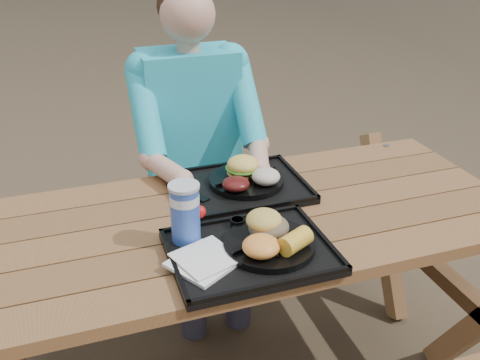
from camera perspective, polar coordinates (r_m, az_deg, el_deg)
name	(u,v)px	position (r m, az deg, el deg)	size (l,w,h in m)	color
picnic_table	(240,308)	(1.92, 0.00, -13.53)	(1.80, 1.49, 0.75)	#999999
tray_near	(250,253)	(1.52, 1.09, -7.76)	(0.45, 0.35, 0.02)	black
tray_far	(239,188)	(1.85, -0.10, -0.87)	(0.45, 0.35, 0.02)	black
plate_near	(269,244)	(1.52, 3.14, -6.85)	(0.26, 0.26, 0.02)	black
plate_far	(246,180)	(1.85, 0.68, -0.05)	(0.26, 0.26, 0.02)	black
napkin_stack	(203,261)	(1.45, -3.95, -8.67)	(0.16, 0.16, 0.02)	white
soda_cup	(185,214)	(1.52, -5.87, -3.66)	(0.08, 0.08, 0.17)	#163DA6
condiment_bbq	(238,223)	(1.60, -0.26, -4.59)	(0.04, 0.04, 0.03)	#340E05
condiment_mustard	(253,222)	(1.61, 1.35, -4.47)	(0.04, 0.04, 0.03)	orange
sandwich	(269,217)	(1.51, 3.12, -3.96)	(0.11, 0.11, 0.11)	gold
mac_cheese	(261,246)	(1.44, 2.27, -7.07)	(0.10, 0.10, 0.05)	#FFA343
corn_cob	(295,241)	(1.47, 5.91, -6.49)	(0.09, 0.09, 0.06)	yellow
cutlery_far	(189,192)	(1.80, -5.50, -1.24)	(0.03, 0.18, 0.01)	black
burger	(243,161)	(1.86, 0.30, 2.07)	(0.11, 0.11, 0.10)	#F2C855
baked_beans	(236,184)	(1.76, -0.46, -0.41)	(0.09, 0.09, 0.04)	#511110
potato_salad	(266,176)	(1.80, 2.78, 0.39)	(0.10, 0.10, 0.05)	beige
diner	(193,165)	(2.29, -4.98, 1.55)	(0.48, 0.84, 1.28)	teal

